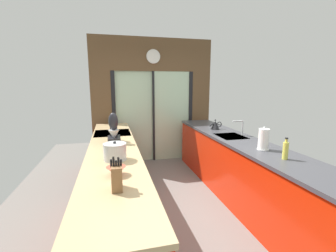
% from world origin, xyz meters
% --- Properties ---
extents(ground_plane, '(5.04, 7.60, 0.02)m').
position_xyz_m(ground_plane, '(0.00, 0.60, -0.01)').
color(ground_plane, slate).
extents(back_wall_unit, '(2.64, 0.12, 2.70)m').
position_xyz_m(back_wall_unit, '(0.00, 2.40, 1.53)').
color(back_wall_unit, brown).
rests_on(back_wall_unit, ground_plane).
extents(left_counter_run, '(0.62, 3.80, 0.92)m').
position_xyz_m(left_counter_run, '(-0.91, 0.13, 0.47)').
color(left_counter_run, red).
rests_on(left_counter_run, ground_plane).
extents(right_counter_run, '(0.62, 3.80, 0.92)m').
position_xyz_m(right_counter_run, '(0.91, 0.30, 0.46)').
color(right_counter_run, red).
rests_on(right_counter_run, ground_plane).
extents(sink_faucet, '(0.19, 0.02, 0.24)m').
position_xyz_m(sink_faucet, '(1.06, 0.55, 1.08)').
color(sink_faucet, '#B7BABC').
rests_on(sink_faucet, right_counter_run).
extents(oven_range, '(0.60, 0.60, 0.92)m').
position_xyz_m(oven_range, '(-0.91, 1.25, 0.46)').
color(oven_range, black).
rests_on(oven_range, ground_plane).
extents(mixing_bowl, '(0.17, 0.17, 0.08)m').
position_xyz_m(mixing_bowl, '(-0.89, -0.61, 0.96)').
color(mixing_bowl, '#BC4C38').
rests_on(mixing_bowl, left_counter_run).
extents(knife_block, '(0.09, 0.14, 0.26)m').
position_xyz_m(knife_block, '(-0.89, -0.91, 1.02)').
color(knife_block, brown).
rests_on(knife_block, left_counter_run).
extents(stand_mixer, '(0.17, 0.27, 0.42)m').
position_xyz_m(stand_mixer, '(-0.89, 0.58, 1.08)').
color(stand_mixer, black).
rests_on(stand_mixer, left_counter_run).
extents(stock_pot, '(0.24, 0.24, 0.21)m').
position_xyz_m(stock_pot, '(-0.89, -0.18, 1.01)').
color(stock_pot, '#B7BABC').
rests_on(stock_pot, left_counter_run).
extents(kettle, '(0.24, 0.16, 0.18)m').
position_xyz_m(kettle, '(0.89, 1.11, 1.00)').
color(kettle, black).
rests_on(kettle, right_counter_run).
extents(soap_bottle, '(0.06, 0.06, 0.24)m').
position_xyz_m(soap_bottle, '(0.89, -0.61, 1.02)').
color(soap_bottle, '#D1CC4C').
rests_on(soap_bottle, right_counter_run).
extents(paper_towel_roll, '(0.14, 0.14, 0.29)m').
position_xyz_m(paper_towel_roll, '(0.89, -0.24, 1.05)').
color(paper_towel_roll, '#B7BABC').
rests_on(paper_towel_roll, right_counter_run).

